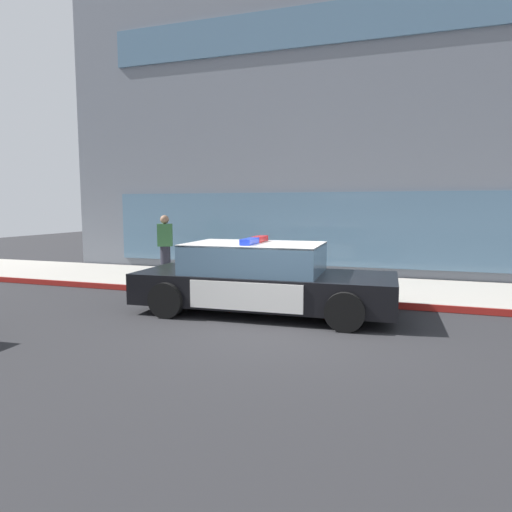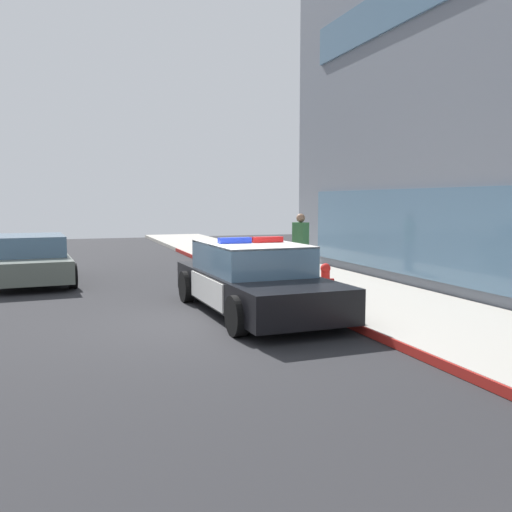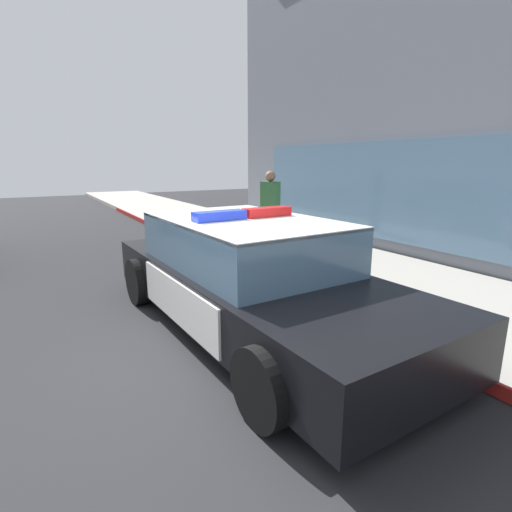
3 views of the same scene
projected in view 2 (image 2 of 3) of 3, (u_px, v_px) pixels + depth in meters
The scene contains 7 objects.
ground at pixel (218, 324), 10.00m from camera, with size 48.00×48.00×0.00m, color #262628.
sidewalk at pixel (395, 307), 11.21m from camera, with size 48.00×3.27×0.15m, color #A39E93.
curb_red_paint at pixel (322, 312), 10.67m from camera, with size 28.80×0.04×0.14m, color maroon.
police_cruiser at pixel (253, 279), 10.98m from camera, with size 5.10×2.26×1.49m.
fire_hydrant at pixel (325, 281), 11.95m from camera, with size 0.34×0.39×0.73m.
car_far_lane at pixel (32, 259), 14.96m from camera, with size 4.50×2.28×1.29m.
pedestrian_on_sidewalk at pixel (300, 244), 15.24m from camera, with size 0.47×0.40×1.71m.
Camera 2 is at (9.50, -2.60, 2.23)m, focal length 38.97 mm.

